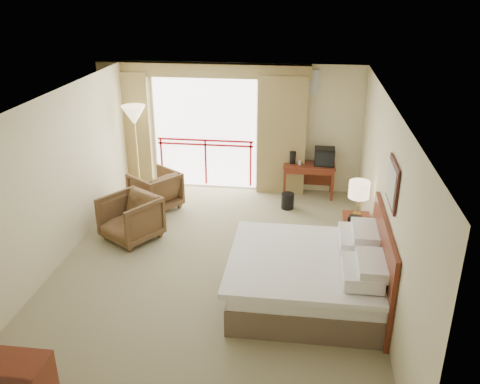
# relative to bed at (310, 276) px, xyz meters

# --- Properties ---
(floor) EXTENTS (7.00, 7.00, 0.00)m
(floor) POSITION_rel_bed_xyz_m (-1.50, 0.60, -0.38)
(floor) COLOR #807958
(floor) RESTS_ON ground
(ceiling) EXTENTS (7.00, 7.00, 0.00)m
(ceiling) POSITION_rel_bed_xyz_m (-1.50, 0.60, 2.32)
(ceiling) COLOR white
(ceiling) RESTS_ON wall_back
(wall_back) EXTENTS (5.00, 0.00, 5.00)m
(wall_back) POSITION_rel_bed_xyz_m (-1.50, 4.10, 0.97)
(wall_back) COLOR beige
(wall_back) RESTS_ON ground
(wall_front) EXTENTS (5.00, 0.00, 5.00)m
(wall_front) POSITION_rel_bed_xyz_m (-1.50, -2.90, 0.97)
(wall_front) COLOR beige
(wall_front) RESTS_ON ground
(wall_left) EXTENTS (0.00, 7.00, 7.00)m
(wall_left) POSITION_rel_bed_xyz_m (-4.00, 0.60, 0.97)
(wall_left) COLOR beige
(wall_left) RESTS_ON ground
(wall_right) EXTENTS (0.00, 7.00, 7.00)m
(wall_right) POSITION_rel_bed_xyz_m (1.00, 0.60, 0.97)
(wall_right) COLOR beige
(wall_right) RESTS_ON ground
(balcony_door) EXTENTS (2.40, 0.00, 2.40)m
(balcony_door) POSITION_rel_bed_xyz_m (-2.30, 4.08, 0.82)
(balcony_door) COLOR white
(balcony_door) RESTS_ON wall_back
(balcony_railing) EXTENTS (2.09, 0.03, 1.02)m
(balcony_railing) POSITION_rel_bed_xyz_m (-2.30, 4.06, 0.44)
(balcony_railing) COLOR #A90E18
(balcony_railing) RESTS_ON wall_back
(curtain_left) EXTENTS (1.00, 0.26, 2.50)m
(curtain_left) POSITION_rel_bed_xyz_m (-3.95, 3.95, 0.87)
(curtain_left) COLOR olive
(curtain_left) RESTS_ON wall_back
(curtain_right) EXTENTS (1.00, 0.26, 2.50)m
(curtain_right) POSITION_rel_bed_xyz_m (-0.65, 3.95, 0.87)
(curtain_right) COLOR olive
(curtain_right) RESTS_ON wall_back
(valance) EXTENTS (4.40, 0.22, 0.28)m
(valance) POSITION_rel_bed_xyz_m (-2.30, 3.98, 2.17)
(valance) COLOR olive
(valance) RESTS_ON wall_back
(hvac_vent) EXTENTS (0.50, 0.04, 0.50)m
(hvac_vent) POSITION_rel_bed_xyz_m (-0.20, 4.07, 1.97)
(hvac_vent) COLOR silver
(hvac_vent) RESTS_ON wall_back
(bed) EXTENTS (2.13, 2.06, 0.97)m
(bed) POSITION_rel_bed_xyz_m (0.00, 0.00, 0.00)
(bed) COLOR brown
(bed) RESTS_ON floor
(headboard) EXTENTS (0.06, 2.10, 1.30)m
(headboard) POSITION_rel_bed_xyz_m (0.96, 0.00, 0.27)
(headboard) COLOR #571E13
(headboard) RESTS_ON wall_right
(framed_art) EXTENTS (0.04, 0.72, 0.60)m
(framed_art) POSITION_rel_bed_xyz_m (0.97, 0.00, 1.47)
(framed_art) COLOR black
(framed_art) RESTS_ON wall_right
(nightstand) EXTENTS (0.45, 0.54, 0.64)m
(nightstand) POSITION_rel_bed_xyz_m (0.75, 1.48, -0.06)
(nightstand) COLOR #571E13
(nightstand) RESTS_ON floor
(table_lamp) EXTENTS (0.34, 0.34, 0.60)m
(table_lamp) POSITION_rel_bed_xyz_m (0.75, 1.53, 0.73)
(table_lamp) COLOR tan
(table_lamp) RESTS_ON nightstand
(phone) EXTENTS (0.23, 0.20, 0.08)m
(phone) POSITION_rel_bed_xyz_m (0.70, 1.33, 0.31)
(phone) COLOR black
(phone) RESTS_ON nightstand
(desk) EXTENTS (1.07, 0.52, 0.70)m
(desk) POSITION_rel_bed_xyz_m (-0.05, 3.86, 0.17)
(desk) COLOR #571E13
(desk) RESTS_ON floor
(tv) EXTENTS (0.41, 0.32, 0.37)m
(tv) POSITION_rel_bed_xyz_m (0.25, 3.81, 0.50)
(tv) COLOR black
(tv) RESTS_ON desk
(coffee_maker) EXTENTS (0.14, 0.14, 0.27)m
(coffee_maker) POSITION_rel_bed_xyz_m (-0.40, 3.82, 0.45)
(coffee_maker) COLOR black
(coffee_maker) RESTS_ON desk
(cup) EXTENTS (0.07, 0.07, 0.09)m
(cup) POSITION_rel_bed_xyz_m (-0.25, 3.77, 0.36)
(cup) COLOR white
(cup) RESTS_ON desk
(wastebasket) EXTENTS (0.33, 0.33, 0.32)m
(wastebasket) POSITION_rel_bed_xyz_m (-0.45, 3.09, -0.22)
(wastebasket) COLOR black
(wastebasket) RESTS_ON floor
(armchair_far) EXTENTS (1.16, 1.16, 0.77)m
(armchair_far) POSITION_rel_bed_xyz_m (-3.06, 2.76, -0.38)
(armchair_far) COLOR #4D331C
(armchair_far) RESTS_ON floor
(armchair_near) EXTENTS (1.20, 1.21, 0.80)m
(armchair_near) POSITION_rel_bed_xyz_m (-3.12, 1.43, -0.38)
(armchair_near) COLOR #4D331C
(armchair_near) RESTS_ON floor
(side_table) EXTENTS (0.47, 0.47, 0.51)m
(side_table) POSITION_rel_bed_xyz_m (-3.47, 2.09, -0.03)
(side_table) COLOR black
(side_table) RESTS_ON floor
(book) EXTENTS (0.27, 0.29, 0.02)m
(book) POSITION_rel_bed_xyz_m (-3.47, 2.09, 0.14)
(book) COLOR white
(book) RESTS_ON side_table
(floor_lamp) EXTENTS (0.49, 0.49, 1.91)m
(floor_lamp) POSITION_rel_bed_xyz_m (-3.61, 3.41, 1.27)
(floor_lamp) COLOR tan
(floor_lamp) RESTS_ON floor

